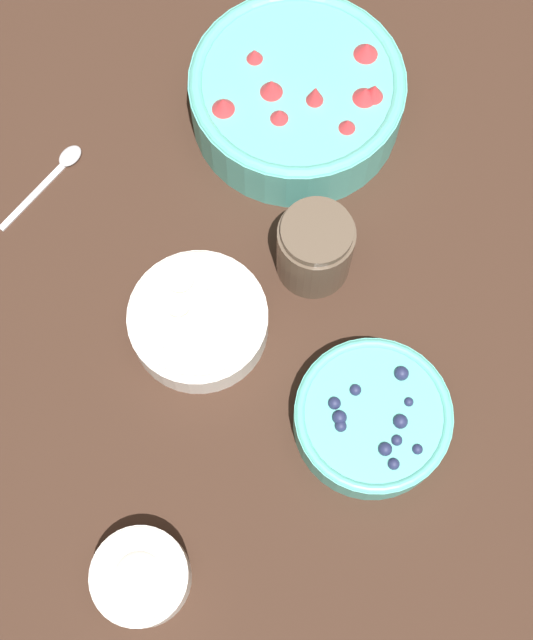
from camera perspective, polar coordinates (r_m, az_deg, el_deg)
ground_plane at (r=0.99m, az=-0.73°, el=-3.59°), size 4.00×4.00×0.00m
bowl_strawberries at (r=1.09m, az=1.97°, el=14.25°), size 0.26×0.26×0.10m
bowl_blueberries at (r=0.96m, az=6.78°, el=-6.22°), size 0.17×0.17×0.06m
bowl_bananas at (r=0.99m, az=-4.37°, el=-0.02°), size 0.16×0.16×0.05m
bowl_cream at (r=0.94m, az=-8.06°, el=-15.96°), size 0.10×0.10×0.05m
jar_chocolate at (r=1.00m, az=3.10°, el=4.54°), size 0.09×0.09×0.10m
spoon at (r=1.11m, az=-13.34°, el=9.25°), size 0.07×0.13×0.01m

